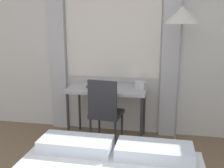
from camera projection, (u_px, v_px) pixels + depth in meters
wall_back_with_window at (129, 44)px, 3.82m from camera, size 5.61×0.13×2.70m
desk at (108, 92)px, 3.66m from camera, size 1.08×0.59×0.77m
desk_chair at (105, 110)px, 3.45m from camera, size 0.44×0.44×0.95m
standing_lamp at (182, 27)px, 3.19m from camera, size 0.43×0.43×1.85m
telephone at (140, 85)px, 3.59m from camera, size 0.13×0.17×0.10m
book at (97, 86)px, 3.65m from camera, size 0.27×0.15×0.02m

